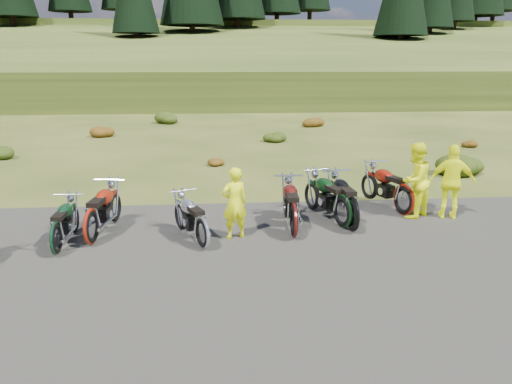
{
  "coord_description": "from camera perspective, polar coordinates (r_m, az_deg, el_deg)",
  "views": [
    {
      "loc": [
        -0.28,
        -9.48,
        4.01
      ],
      "look_at": [
        0.6,
        1.51,
        1.02
      ],
      "focal_mm": 35.0,
      "sensor_mm": 36.0,
      "label": 1
    }
  ],
  "objects": [
    {
      "name": "ground",
      "position": [
        10.29,
        -2.67,
        -7.76
      ],
      "size": [
        300.0,
        300.0,
        0.0
      ],
      "primitive_type": "plane",
      "color": "#2E3C14",
      "rests_on": "ground"
    },
    {
      "name": "gravel_pad",
      "position": [
        8.49,
        -2.19,
        -13.02
      ],
      "size": [
        20.0,
        12.0,
        0.04
      ],
      "primitive_type": "cube",
      "color": "black",
      "rests_on": "ground"
    },
    {
      "name": "hill_slope",
      "position": [
        59.61,
        -4.37,
        11.29
      ],
      "size": [
        300.0,
        45.97,
        9.37
      ],
      "primitive_type": null,
      "rotation": [
        0.14,
        0.0,
        0.0
      ],
      "color": "#2B3E14",
      "rests_on": "ground"
    },
    {
      "name": "hill_plateau",
      "position": [
        119.54,
        -4.55,
        13.22
      ],
      "size": [
        300.0,
        90.0,
        9.17
      ],
      "primitive_type": "cube",
      "color": "#2B3E14",
      "rests_on": "ground"
    },
    {
      "name": "shrub_1",
      "position": [
        22.87,
        -27.25,
        4.18
      ],
      "size": [
        1.03,
        1.03,
        0.61
      ],
      "primitive_type": "ellipsoid",
      "color": "#1E310C",
      "rests_on": "ground"
    },
    {
      "name": "shrub_2",
      "position": [
        26.98,
        -17.32,
        6.78
      ],
      "size": [
        1.3,
        1.3,
        0.77
      ],
      "primitive_type": "ellipsoid",
      "color": "#62280C",
      "rests_on": "ground"
    },
    {
      "name": "shrub_3",
      "position": [
        31.72,
        -10.11,
        8.53
      ],
      "size": [
        1.56,
        1.56,
        0.92
      ],
      "primitive_type": "ellipsoid",
      "color": "#1E310C",
      "rests_on": "ground"
    },
    {
      "name": "shrub_4",
      "position": [
        19.06,
        -4.84,
        3.68
      ],
      "size": [
        0.77,
        0.77,
        0.45
      ],
      "primitive_type": "ellipsoid",
      "color": "#62280C",
      "rests_on": "ground"
    },
    {
      "name": "shrub_5",
      "position": [
        24.42,
        2.04,
        6.45
      ],
      "size": [
        1.03,
        1.03,
        0.61
      ],
      "primitive_type": "ellipsoid",
      "color": "#1E310C",
      "rests_on": "ground"
    },
    {
      "name": "shrub_6",
      "position": [
        30.04,
        6.43,
        8.16
      ],
      "size": [
        1.3,
        1.3,
        0.77
      ],
      "primitive_type": "ellipsoid",
      "color": "#62280C",
      "rests_on": "ground"
    },
    {
      "name": "shrub_7",
      "position": [
        19.0,
        22.42,
        3.27
      ],
      "size": [
        1.56,
        1.56,
        0.92
      ],
      "primitive_type": "ellipsoid",
      "color": "#1E310C",
      "rests_on": "ground"
    },
    {
      "name": "shrub_8",
      "position": [
        24.99,
        22.95,
        5.28
      ],
      "size": [
        0.77,
        0.77,
        0.45
      ],
      "primitive_type": "ellipsoid",
      "color": "#62280C",
      "rests_on": "ground"
    },
    {
      "name": "motorcycle_1",
      "position": [
        11.63,
        -18.14,
        -5.78
      ],
      "size": [
        1.08,
        2.36,
        1.19
      ],
      "primitive_type": null,
      "rotation": [
        0.0,
        0.0,
        1.43
      ],
      "color": "maroon",
      "rests_on": "ground"
    },
    {
      "name": "motorcycle_2",
      "position": [
        11.3,
        -21.7,
        -6.74
      ],
      "size": [
        0.67,
        1.97,
        1.03
      ],
      "primitive_type": null,
      "rotation": [
        0.0,
        0.0,
        1.56
      ],
      "color": "black",
      "rests_on": "ground"
    },
    {
      "name": "motorcycle_3",
      "position": [
        10.88,
        -6.09,
        -6.54
      ],
      "size": [
        1.43,
        2.12,
        1.06
      ],
      "primitive_type": null,
      "rotation": [
        0.0,
        0.0,
        1.98
      ],
      "color": "silver",
      "rests_on": "ground"
    },
    {
      "name": "motorcycle_4",
      "position": [
        11.49,
        4.32,
        -5.29
      ],
      "size": [
        0.84,
        2.3,
        1.19
      ],
      "primitive_type": null,
      "rotation": [
        0.0,
        0.0,
        1.53
      ],
      "color": "#460E0B",
      "rests_on": "ground"
    },
    {
      "name": "motorcycle_5",
      "position": [
        12.06,
        10.87,
        -4.52
      ],
      "size": [
        0.96,
        2.4,
        1.23
      ],
      "primitive_type": null,
      "rotation": [
        0.0,
        0.0,
        1.65
      ],
      "color": "black",
      "rests_on": "ground"
    },
    {
      "name": "motorcycle_6",
      "position": [
        13.58,
        16.41,
        -2.63
      ],
      "size": [
        1.43,
        2.45,
        1.22
      ],
      "primitive_type": null,
      "rotation": [
        0.0,
        0.0,
        1.87
      ],
      "color": "maroon",
      "rests_on": "ground"
    },
    {
      "name": "motorcycle_7",
      "position": [
        12.27,
        9.76,
        -4.12
      ],
      "size": [
        1.42,
        2.43,
        1.21
      ],
      "primitive_type": null,
      "rotation": [
        0.0,
        0.0,
        1.87
      ],
      "color": "black",
      "rests_on": "ground"
    },
    {
      "name": "person_middle",
      "position": [
        11.18,
        -2.46,
        -1.41
      ],
      "size": [
        0.69,
        0.56,
        1.64
      ],
      "primitive_type": "imported",
      "rotation": [
        0.0,
        0.0,
        3.47
      ],
      "color": "#DFE90C",
      "rests_on": "ground"
    },
    {
      "name": "person_right_a",
      "position": [
        13.24,
        17.66,
        1.15
      ],
      "size": [
        1.19,
        1.15,
        1.93
      ],
      "primitive_type": "imported",
      "rotation": [
        0.0,
        0.0,
        3.8
      ],
      "color": "#DFE90C",
      "rests_on": "ground"
    },
    {
      "name": "person_right_b",
      "position": [
        13.49,
        21.48,
        0.98
      ],
      "size": [
        1.19,
        0.76,
        1.89
      ],
      "primitive_type": "imported",
      "rotation": [
        0.0,
        0.0,
        2.85
      ],
      "color": "#DFE90C",
      "rests_on": "ground"
    }
  ]
}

